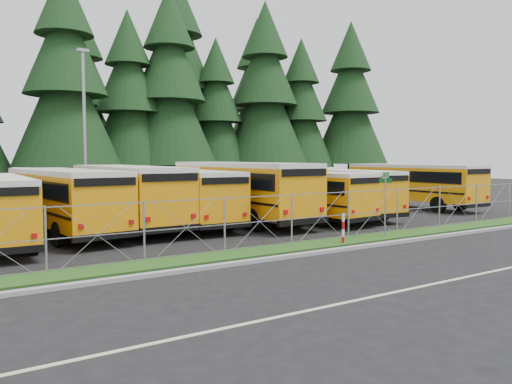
% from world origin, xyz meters
% --- Properties ---
extents(ground, '(120.00, 120.00, 0.00)m').
position_xyz_m(ground, '(0.00, 0.00, 0.00)').
color(ground, black).
rests_on(ground, ground).
extents(curb, '(50.00, 0.25, 0.12)m').
position_xyz_m(curb, '(0.00, -3.10, 0.06)').
color(curb, gray).
rests_on(curb, ground).
extents(grass_verge, '(50.00, 1.40, 0.06)m').
position_xyz_m(grass_verge, '(0.00, -1.70, 0.03)').
color(grass_verge, '#1D4313').
rests_on(grass_verge, ground).
extents(chainlink_fence, '(44.00, 0.10, 2.00)m').
position_xyz_m(chainlink_fence, '(0.00, -1.00, 1.00)').
color(chainlink_fence, '#93959B').
rests_on(chainlink_fence, ground).
extents(brick_building, '(22.00, 10.00, 6.00)m').
position_xyz_m(brick_building, '(6.00, 40.00, 3.00)').
color(brick_building, brown).
rests_on(brick_building, ground).
extents(bus_1, '(3.67, 11.19, 2.88)m').
position_xyz_m(bus_1, '(-10.98, 6.54, 1.44)').
color(bus_1, orange).
rests_on(bus_1, ground).
extents(bus_2, '(2.99, 11.48, 2.99)m').
position_xyz_m(bus_2, '(-8.00, 7.04, 1.50)').
color(bus_2, orange).
rests_on(bus_2, ground).
extents(bus_3, '(2.92, 10.67, 2.77)m').
position_xyz_m(bus_3, '(-5.21, 6.59, 1.39)').
color(bus_3, orange).
rests_on(bus_3, ground).
extents(bus_4, '(3.18, 12.04, 3.14)m').
position_xyz_m(bus_4, '(-2.30, 6.09, 1.57)').
color(bus_4, orange).
rests_on(bus_4, ground).
extents(bus_5, '(3.27, 10.27, 2.65)m').
position_xyz_m(bus_5, '(0.83, 4.88, 1.32)').
color(bus_5, orange).
rests_on(bus_5, ground).
extents(bus_6, '(3.33, 10.47, 2.70)m').
position_xyz_m(bus_6, '(3.80, 5.30, 1.35)').
color(bus_6, orange).
rests_on(bus_6, ground).
extents(bus_east, '(2.94, 11.25, 2.93)m').
position_xyz_m(bus_east, '(11.37, 6.33, 1.47)').
color(bus_east, orange).
rests_on(bus_east, ground).
extents(street_sign, '(0.78, 0.51, 2.81)m').
position_xyz_m(street_sign, '(0.11, -2.00, 2.03)').
color(street_sign, '#93959B').
rests_on(street_sign, ground).
extents(striped_bollard, '(0.11, 0.11, 1.20)m').
position_xyz_m(striped_bollard, '(-2.28, -2.06, 0.60)').
color(striped_bollard, '#B20C0C').
rests_on(striped_bollard, ground).
extents(light_standard, '(0.70, 0.35, 10.14)m').
position_xyz_m(light_standard, '(-7.65, 15.86, 5.50)').
color(light_standard, '#93959B').
rests_on(light_standard, ground).
extents(conifer_3, '(8.20, 8.20, 18.14)m').
position_xyz_m(conifer_3, '(-6.92, 24.24, 9.07)').
color(conifer_3, black).
rests_on(conifer_3, ground).
extents(conifer_4, '(7.29, 7.29, 16.12)m').
position_xyz_m(conifer_4, '(-1.32, 26.18, 8.06)').
color(conifer_4, black).
rests_on(conifer_4, ground).
extents(conifer_5, '(8.41, 8.41, 18.60)m').
position_xyz_m(conifer_5, '(2.27, 25.64, 9.30)').
color(conifer_5, black).
rests_on(conifer_5, ground).
extents(conifer_6, '(6.90, 6.90, 15.27)m').
position_xyz_m(conifer_6, '(8.15, 27.85, 7.63)').
color(conifer_6, black).
rests_on(conifer_6, ground).
extents(conifer_7, '(8.71, 8.71, 19.27)m').
position_xyz_m(conifer_7, '(13.07, 26.41, 9.64)').
color(conifer_7, black).
rests_on(conifer_7, ground).
extents(conifer_8, '(7.28, 7.28, 16.09)m').
position_xyz_m(conifer_8, '(17.64, 26.29, 8.05)').
color(conifer_8, black).
rests_on(conifer_8, ground).
extents(conifer_9, '(8.29, 8.29, 18.34)m').
position_xyz_m(conifer_9, '(23.30, 24.71, 9.17)').
color(conifer_9, black).
rests_on(conifer_9, ground).
extents(conifer_11, '(8.17, 8.17, 18.07)m').
position_xyz_m(conifer_11, '(-3.84, 32.75, 9.03)').
color(conifer_11, black).
rests_on(conifer_11, ground).
extents(conifer_12, '(10.10, 10.10, 22.35)m').
position_xyz_m(conifer_12, '(5.39, 31.30, 11.17)').
color(conifer_12, black).
rests_on(conifer_12, ground).
extents(conifer_13, '(8.91, 8.91, 19.70)m').
position_xyz_m(conifer_13, '(16.75, 33.60, 9.85)').
color(conifer_13, black).
rests_on(conifer_13, ground).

